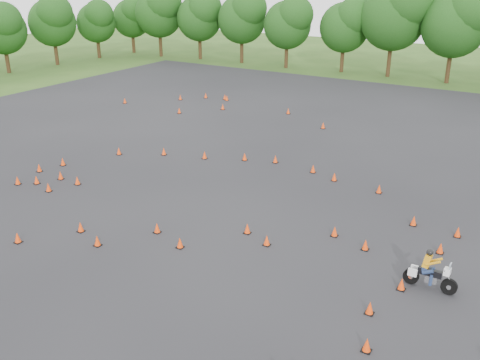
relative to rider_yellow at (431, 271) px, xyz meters
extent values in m
plane|color=#2D5119|center=(-10.03, -0.87, -0.76)|extent=(140.00, 140.00, 0.00)
plane|color=black|center=(-10.03, 5.13, -0.75)|extent=(62.00, 62.00, 0.00)
cone|color=#FF420A|center=(-12.88, -3.92, -0.53)|extent=(0.26, 0.26, 0.45)
cone|color=#FF420A|center=(-7.02, 8.31, -0.53)|extent=(0.26, 0.26, 0.45)
cone|color=#FF420A|center=(-22.24, 0.81, -0.53)|extent=(0.26, 0.26, 0.45)
cone|color=#FF420A|center=(-11.20, 9.24, -0.53)|extent=(0.26, 0.26, 0.45)
cone|color=#FF420A|center=(-16.02, -5.48, -0.53)|extent=(0.26, 0.26, 0.45)
cone|color=#FF420A|center=(-11.62, 17.62, -0.53)|extent=(0.26, 0.26, 0.45)
cone|color=#FF420A|center=(-21.00, 18.55, -0.53)|extent=(0.26, 0.26, 0.45)
cone|color=#FF420A|center=(-20.83, -0.54, -0.53)|extent=(0.26, 0.26, 0.45)
cone|color=#FF420A|center=(-26.12, 19.49, -0.53)|extent=(0.26, 0.26, 0.45)
cone|color=#FF420A|center=(-0.84, -4.53, -0.53)|extent=(0.26, 0.26, 0.45)
cone|color=#FF420A|center=(-0.22, 2.96, -0.53)|extent=(0.26, 0.26, 0.45)
cone|color=#FF420A|center=(-15.68, 20.07, -0.53)|extent=(0.26, 0.26, 0.45)
cone|color=#FF420A|center=(-29.50, 15.98, -0.53)|extent=(0.26, 0.26, 0.45)
cone|color=#FF420A|center=(-9.76, -2.24, -0.53)|extent=(0.26, 0.26, 0.45)
cone|color=#FF420A|center=(-0.86, -0.57, -0.53)|extent=(0.26, 0.26, 0.45)
cone|color=#FF420A|center=(-22.81, 21.70, -0.53)|extent=(0.26, 0.26, 0.45)
cone|color=#FF420A|center=(-2.98, 1.64, -0.53)|extent=(0.26, 0.26, 0.45)
cone|color=#FF420A|center=(-23.34, 15.67, -0.53)|extent=(0.26, 0.26, 0.45)
cone|color=#FF420A|center=(-11.47, -1.65, -0.53)|extent=(0.26, 0.26, 0.45)
cone|color=#FF420A|center=(-20.39, 5.47, -0.53)|extent=(0.26, 0.26, 0.45)
cone|color=#FF420A|center=(-15.30, 7.63, -0.53)|extent=(0.26, 0.26, 0.45)
cone|color=#FF420A|center=(-21.88, 2.25, -0.53)|extent=(0.26, 0.26, 0.45)
cone|color=#FF420A|center=(-19.41, -0.93, -0.53)|extent=(0.26, 0.26, 0.45)
cone|color=#FF420A|center=(-13.02, 8.65, -0.53)|extent=(0.26, 0.26, 0.45)
cone|color=#FF420A|center=(-1.39, -2.61, -0.53)|extent=(0.26, 0.26, 0.45)
cone|color=#FF420A|center=(-7.98, 0.38, -0.53)|extent=(0.26, 0.26, 0.45)
cone|color=#FF420A|center=(-14.47, -3.35, -0.53)|extent=(0.26, 0.26, 0.45)
cone|color=#FF420A|center=(-4.55, 2.12, -0.53)|extent=(0.26, 0.26, 0.45)
cone|color=#FF420A|center=(-8.56, 8.87, -0.53)|extent=(0.26, 0.26, 0.45)
cone|color=#FF420A|center=(-20.23, 0.61, -0.53)|extent=(0.26, 0.26, 0.45)
cone|color=#FF420A|center=(-24.60, 21.29, -0.53)|extent=(0.26, 0.26, 0.45)
cone|color=#FF420A|center=(-18.84, 0.55, -0.53)|extent=(0.26, 0.26, 0.45)
cone|color=#FF420A|center=(-6.71, -0.15, -0.53)|extent=(0.26, 0.26, 0.45)
cone|color=#FF420A|center=(-1.83, 5.00, -0.53)|extent=(0.26, 0.26, 0.45)
cone|color=#FF420A|center=(-17.91, 6.88, -0.53)|extent=(0.26, 0.26, 0.45)
cone|color=#FF420A|center=(-22.42, 21.42, -0.53)|extent=(0.26, 0.26, 0.45)
cone|color=#FF420A|center=(-21.65, -1.13, -0.53)|extent=(0.26, 0.26, 0.45)
cone|color=#FF420A|center=(0.12, 4.86, -0.53)|extent=(0.26, 0.26, 0.45)
cone|color=#FF420A|center=(-4.36, 7.89, -0.53)|extent=(0.26, 0.26, 0.45)
camera|label=1|loc=(2.72, -18.02, 10.31)|focal=40.00mm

